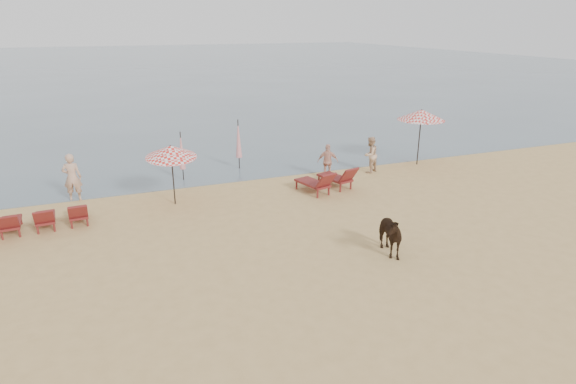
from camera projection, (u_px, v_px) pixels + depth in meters
name	position (u px, v px, depth m)	size (l,w,h in m)	color
ground	(355.00, 287.00, 13.07)	(120.00, 120.00, 0.00)	tan
sea	(131.00, 64.00, 83.34)	(160.00, 140.00, 0.06)	#51606B
lounger_cluster_left	(28.00, 220.00, 16.42)	(3.92, 1.88, 0.60)	maroon
lounger_cluster_right	(328.00, 180.00, 20.39)	(2.43, 2.37, 0.72)	maroon
umbrella_open_left_b	(171.00, 151.00, 18.35)	(1.94, 1.98, 2.48)	black
umbrella_open_right	(421.00, 115.00, 23.53)	(2.29, 2.29, 2.80)	black
umbrella_closed_left	(181.00, 151.00, 21.44)	(0.27, 0.27, 2.26)	black
umbrella_closed_right	(238.00, 139.00, 23.09)	(0.30, 0.30, 2.45)	black
cow	(387.00, 234.00, 14.77)	(0.73, 1.59, 1.35)	black
beachgoer_left	(72.00, 177.00, 19.12)	(0.71, 0.47, 1.95)	tan
beachgoer_right_a	(370.00, 155.00, 22.82)	(0.84, 0.65, 1.73)	tan
beachgoer_right_b	(328.00, 161.00, 21.94)	(0.94, 0.39, 1.61)	#DAA088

